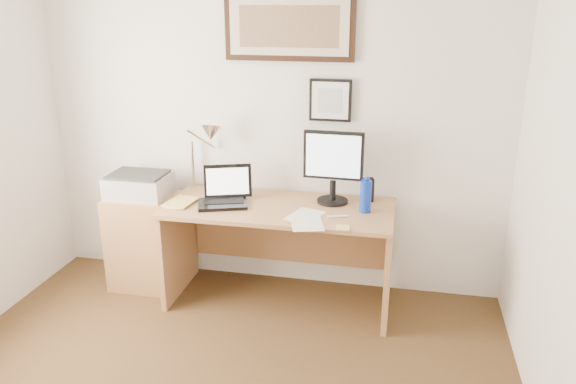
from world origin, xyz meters
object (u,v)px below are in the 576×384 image
(water_bottle, at_px, (366,197))
(printer, at_px, (139,185))
(desk, at_px, (282,232))
(lcd_monitor, at_px, (333,164))
(side_cabinet, at_px, (145,241))
(book, at_px, (170,201))
(laptop, at_px, (225,196))

(water_bottle, distance_m, printer, 1.68)
(desk, xyz_separation_m, lcd_monitor, (0.36, 0.06, 0.53))
(side_cabinet, relative_size, water_bottle, 3.28)
(book, bearing_deg, desk, 11.68)
(lcd_monitor, bearing_deg, water_bottle, -29.70)
(water_bottle, height_order, desk, water_bottle)
(water_bottle, xyz_separation_m, laptop, (-0.99, -0.03, -0.05))
(water_bottle, height_order, lcd_monitor, lcd_monitor)
(side_cabinet, bearing_deg, water_bottle, -1.34)
(water_bottle, distance_m, desk, 0.70)
(desk, distance_m, lcd_monitor, 0.64)
(side_cabinet, distance_m, desk, 1.08)
(side_cabinet, bearing_deg, laptop, -5.74)
(book, distance_m, lcd_monitor, 1.20)
(side_cabinet, xyz_separation_m, book, (0.28, -0.13, 0.39))
(desk, bearing_deg, lcd_monitor, 10.24)
(desk, height_order, laptop, laptop)
(water_bottle, distance_m, book, 1.39)
(book, height_order, lcd_monitor, lcd_monitor)
(water_bottle, relative_size, book, 0.91)
(side_cabinet, distance_m, book, 0.50)
(water_bottle, bearing_deg, book, -176.36)
(side_cabinet, distance_m, lcd_monitor, 1.58)
(desk, relative_size, laptop, 4.00)
(water_bottle, bearing_deg, printer, 178.54)
(laptop, height_order, printer, laptop)
(desk, bearing_deg, side_cabinet, -178.11)
(book, bearing_deg, lcd_monitor, 11.23)
(water_bottle, xyz_separation_m, desk, (-0.60, 0.07, -0.35))
(book, relative_size, desk, 0.15)
(side_cabinet, height_order, laptop, laptop)
(water_bottle, xyz_separation_m, printer, (-1.68, 0.04, -0.04))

